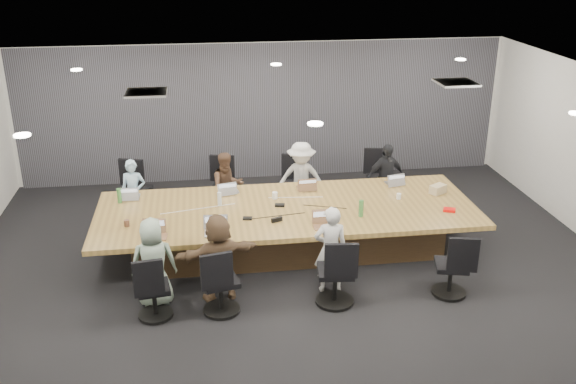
{
  "coord_description": "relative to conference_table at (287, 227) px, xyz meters",
  "views": [
    {
      "loc": [
        -1.3,
        -8.74,
        4.78
      ],
      "look_at": [
        0.0,
        0.4,
        1.05
      ],
      "focal_mm": 40.0,
      "sensor_mm": 36.0,
      "label": 1
    }
  ],
  "objects": [
    {
      "name": "chair_4",
      "position": [
        -2.02,
        -1.7,
        -0.04
      ],
      "size": [
        0.55,
        0.55,
        0.72
      ],
      "primitive_type": null,
      "rotation": [
        0.0,
        0.0,
        0.14
      ],
      "color": "black",
      "rests_on": "ground"
    },
    {
      "name": "cup_white_far",
      "position": [
        -0.15,
        0.41,
        0.39
      ],
      "size": [
        0.1,
        0.1,
        0.11
      ],
      "primitive_type": "cylinder",
      "rotation": [
        0.0,
        0.0,
        -0.17
      ],
      "color": "white",
      "rests_on": "conference_table"
    },
    {
      "name": "chair_7",
      "position": [
        2.09,
        -1.7,
        -0.02
      ],
      "size": [
        0.63,
        0.63,
        0.77
      ],
      "primitive_type": null,
      "rotation": [
        0.0,
        0.0,
        -0.25
      ],
      "color": "black",
      "rests_on": "ground"
    },
    {
      "name": "conference_table",
      "position": [
        0.0,
        0.0,
        0.0
      ],
      "size": [
        6.0,
        2.2,
        0.74
      ],
      "color": "#48331E",
      "rests_on": "ground"
    },
    {
      "name": "person_4",
      "position": [
        -2.02,
        -1.35,
        0.23
      ],
      "size": [
        0.65,
        0.45,
        1.27
      ],
      "primitive_type": "imported",
      "rotation": [
        0.0,
        0.0,
        3.21
      ],
      "color": "#8AA28F",
      "rests_on": "ground"
    },
    {
      "name": "chair_5",
      "position": [
        -1.14,
        -1.7,
        -0.01
      ],
      "size": [
        0.63,
        0.63,
        0.79
      ],
      "primitive_type": null,
      "rotation": [
        0.0,
        0.0,
        0.21
      ],
      "color": "black",
      "rests_on": "ground"
    },
    {
      "name": "person_6",
      "position": [
        0.43,
        -1.35,
        0.25
      ],
      "size": [
        0.49,
        0.34,
        1.3
      ],
      "primitive_type": "imported",
      "rotation": [
        0.0,
        0.0,
        3.08
      ],
      "color": "#BDBDBD",
      "rests_on": "ground"
    },
    {
      "name": "laptop_5",
      "position": [
        -1.14,
        -0.8,
        0.35
      ],
      "size": [
        0.37,
        0.26,
        0.02
      ],
      "primitive_type": "cube",
      "rotation": [
        0.0,
        0.0,
        -0.05
      ],
      "color": "#B2B2B7",
      "rests_on": "conference_table"
    },
    {
      "name": "cup_white_near",
      "position": [
        1.86,
        0.11,
        0.38
      ],
      "size": [
        0.08,
        0.08,
        0.09
      ],
      "primitive_type": "cylinder",
      "rotation": [
        0.0,
        0.0,
        0.15
      ],
      "color": "white",
      "rests_on": "conference_table"
    },
    {
      "name": "person_5",
      "position": [
        -1.14,
        -1.35,
        0.24
      ],
      "size": [
        1.24,
        0.64,
        1.28
      ],
      "primitive_type": "imported",
      "rotation": [
        0.0,
        0.0,
        3.37
      ],
      "color": "brown",
      "rests_on": "ground"
    },
    {
      "name": "wall_front",
      "position": [
        0.0,
        -4.5,
        1.0
      ],
      "size": [
        10.0,
        0.0,
        2.8
      ],
      "primitive_type": "cube",
      "rotation": [
        -1.57,
        0.0,
        0.0
      ],
      "color": "silver",
      "rests_on": "ground"
    },
    {
      "name": "ceiling",
      "position": [
        0.0,
        -0.5,
        2.4
      ],
      "size": [
        10.0,
        8.0,
        0.0
      ],
      "primitive_type": "cube",
      "color": "white",
      "rests_on": "wall_back"
    },
    {
      "name": "chair_0",
      "position": [
        -2.51,
        1.7,
        0.02
      ],
      "size": [
        0.71,
        0.71,
        0.84
      ],
      "primitive_type": null,
      "rotation": [
        0.0,
        0.0,
        2.84
      ],
      "color": "black",
      "rests_on": "ground"
    },
    {
      "name": "laptop_4",
      "position": [
        -2.02,
        -0.8,
        0.35
      ],
      "size": [
        0.36,
        0.26,
        0.02
      ],
      "primitive_type": "cube",
      "rotation": [
        0.0,
        0.0,
        -0.08
      ],
      "color": "#8C6647",
      "rests_on": "conference_table"
    },
    {
      "name": "bottle_clear",
      "position": [
        -1.05,
        0.25,
        0.45
      ],
      "size": [
        0.08,
        0.08,
        0.22
      ],
      "primitive_type": "cylinder",
      "rotation": [
        0.0,
        0.0,
        -0.32
      ],
      "color": "silver",
      "rests_on": "conference_table"
    },
    {
      "name": "laptop_2",
      "position": [
        0.44,
        0.8,
        0.35
      ],
      "size": [
        0.33,
        0.23,
        0.02
      ],
      "primitive_type": "cube",
      "rotation": [
        0.0,
        0.0,
        3.17
      ],
      "color": "#8C6647",
      "rests_on": "conference_table"
    },
    {
      "name": "mic_left",
      "position": [
        -0.66,
        -0.35,
        0.35
      ],
      "size": [
        0.15,
        0.11,
        0.03
      ],
      "primitive_type": "cube",
      "rotation": [
        0.0,
        0.0,
        -0.17
      ],
      "color": "black",
      "rests_on": "conference_table"
    },
    {
      "name": "laptop_1",
      "position": [
        -0.88,
        0.8,
        0.35
      ],
      "size": [
        0.35,
        0.27,
        0.02
      ],
      "primitive_type": "cube",
      "rotation": [
        0.0,
        0.0,
        3.31
      ],
      "color": "#B2B2B7",
      "rests_on": "conference_table"
    },
    {
      "name": "chair_2",
      "position": [
        0.44,
        1.7,
        -0.02
      ],
      "size": [
        0.65,
        0.65,
        0.77
      ],
      "primitive_type": null,
      "rotation": [
        0.0,
        0.0,
        2.82
      ],
      "color": "black",
      "rests_on": "ground"
    },
    {
      "name": "laptop_6",
      "position": [
        0.43,
        -0.8,
        0.35
      ],
      "size": [
        0.28,
        0.2,
        0.02
      ],
      "primitive_type": "cube",
      "rotation": [
        0.0,
        0.0,
        0.0
      ],
      "color": "#8C6647",
      "rests_on": "conference_table"
    },
    {
      "name": "person_3",
      "position": [
        2.01,
        1.35,
        0.24
      ],
      "size": [
        0.8,
        0.46,
        1.28
      ],
      "primitive_type": "imported",
      "rotation": [
        0.0,
        0.0,
        6.5
      ],
      "color": "black",
      "rests_on": "ground"
    },
    {
      "name": "stapler",
      "position": [
        -0.23,
        -0.5,
        0.37
      ],
      "size": [
        0.18,
        0.11,
        0.07
      ],
      "primitive_type": "cube",
      "rotation": [
        0.0,
        0.0,
        0.39
      ],
      "color": "black",
      "rests_on": "conference_table"
    },
    {
      "name": "person_2",
      "position": [
        0.44,
        1.35,
        0.29
      ],
      "size": [
        0.97,
        0.67,
        1.38
      ],
      "primitive_type": "imported",
      "rotation": [
        0.0,
        0.0,
        6.09
      ],
      "color": "#B1B1B1",
      "rests_on": "ground"
    },
    {
      "name": "wall_back",
      "position": [
        0.0,
        3.5,
        1.0
      ],
      "size": [
        10.0,
        0.0,
        2.8
      ],
      "primitive_type": "cube",
      "rotation": [
        1.57,
        0.0,
        0.0
      ],
      "color": "silver",
      "rests_on": "ground"
    },
    {
      "name": "chair_6",
      "position": [
        0.43,
        -1.7,
        0.02
      ],
      "size": [
        0.62,
        0.62,
        0.83
      ],
      "primitive_type": null,
      "rotation": [
        0.0,
        0.0,
        -0.12
      ],
      "color": "black",
      "rests_on": "ground"
    },
    {
      "name": "canvas_bag",
      "position": [
        2.58,
        0.25,
        0.41
      ],
      "size": [
        0.32,
        0.28,
        0.15
      ],
      "primitive_type": "cube",
      "rotation": [
        0.0,
        0.0,
        0.55
      ],
      "color": "tan",
      "rests_on": "conference_table"
    },
    {
      "name": "person_0",
      "position": [
        -2.51,
        1.35,
        0.19
      ],
      "size": [
        0.46,
        0.32,
        1.19
      ],
      "primitive_type": "imported",
      "rotation": [
        0.0,
        0.0,
        6.2
      ],
      "color": "#9AC0DB",
      "rests_on": "ground"
    },
    {
      "name": "snack_packet",
      "position": [
        2.5,
        -0.49,
        0.36
      ],
      "size": [
        0.22,
        0.19,
        0.04
      ],
      "primitive_type": "cube",
      "rotation": [
        0.0,
        0.0,
        -0.42
      ],
      "color": "red",
      "rests_on": "conference_table"
    },
    {
      "name": "mug_brown",
      "position": [
        -2.46,
        -0.34,
        0.39
      ],
      "size": [
        0.1,
        0.1,
        0.1
      ],
      "primitive_type": "cylinder",
      "rotation": [
        0.0,
        0.0,
        -0.35
      ],
      "color": "brown",
      "rests_on": "conference_table"
    },
    {
      "name": "curtain",
      "position": [
        0.0,
        3.42,
        1.0
      ],
      "size": [
        9.8,
        0.04,
        2.8
      ],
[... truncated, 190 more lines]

